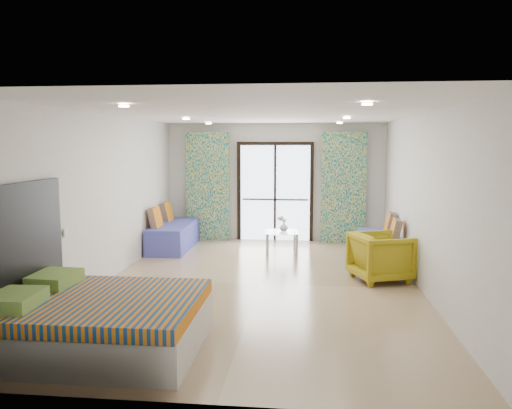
# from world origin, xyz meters

# --- Properties ---
(floor) EXTENTS (5.00, 7.50, 0.01)m
(floor) POSITION_xyz_m (0.00, 0.00, 0.00)
(floor) COLOR #937758
(floor) RESTS_ON ground
(ceiling) EXTENTS (5.00, 7.50, 0.01)m
(ceiling) POSITION_xyz_m (0.00, 0.00, 2.70)
(ceiling) COLOR silver
(ceiling) RESTS_ON ground
(wall_back) EXTENTS (5.00, 0.01, 2.70)m
(wall_back) POSITION_xyz_m (0.00, 3.75, 1.35)
(wall_back) COLOR silver
(wall_back) RESTS_ON ground
(wall_front) EXTENTS (5.00, 0.01, 2.70)m
(wall_front) POSITION_xyz_m (0.00, -3.75, 1.35)
(wall_front) COLOR silver
(wall_front) RESTS_ON ground
(wall_left) EXTENTS (0.01, 7.50, 2.70)m
(wall_left) POSITION_xyz_m (-2.50, 0.00, 1.35)
(wall_left) COLOR silver
(wall_left) RESTS_ON ground
(wall_right) EXTENTS (0.01, 7.50, 2.70)m
(wall_right) POSITION_xyz_m (2.50, 0.00, 1.35)
(wall_right) COLOR silver
(wall_right) RESTS_ON ground
(balcony_door) EXTENTS (1.76, 0.08, 2.28)m
(balcony_door) POSITION_xyz_m (0.00, 3.72, 1.26)
(balcony_door) COLOR black
(balcony_door) RESTS_ON floor
(balcony_rail) EXTENTS (1.52, 0.03, 0.04)m
(balcony_rail) POSITION_xyz_m (0.00, 3.73, 0.95)
(balcony_rail) COLOR #595451
(balcony_rail) RESTS_ON balcony_door
(curtain_left) EXTENTS (1.00, 0.10, 2.50)m
(curtain_left) POSITION_xyz_m (-1.55, 3.57, 1.25)
(curtain_left) COLOR beige
(curtain_left) RESTS_ON floor
(curtain_right) EXTENTS (1.00, 0.10, 2.50)m
(curtain_right) POSITION_xyz_m (1.55, 3.57, 1.25)
(curtain_right) COLOR beige
(curtain_right) RESTS_ON floor
(downlight_a) EXTENTS (0.12, 0.12, 0.02)m
(downlight_a) POSITION_xyz_m (-1.40, -2.00, 2.67)
(downlight_a) COLOR #FFE0B2
(downlight_a) RESTS_ON ceiling
(downlight_b) EXTENTS (0.12, 0.12, 0.02)m
(downlight_b) POSITION_xyz_m (1.40, -2.00, 2.67)
(downlight_b) COLOR #FFE0B2
(downlight_b) RESTS_ON ceiling
(downlight_c) EXTENTS (0.12, 0.12, 0.02)m
(downlight_c) POSITION_xyz_m (-1.40, 1.00, 2.67)
(downlight_c) COLOR #FFE0B2
(downlight_c) RESTS_ON ceiling
(downlight_d) EXTENTS (0.12, 0.12, 0.02)m
(downlight_d) POSITION_xyz_m (1.40, 1.00, 2.67)
(downlight_d) COLOR #FFE0B2
(downlight_d) RESTS_ON ceiling
(downlight_e) EXTENTS (0.12, 0.12, 0.02)m
(downlight_e) POSITION_xyz_m (-1.40, 3.00, 2.67)
(downlight_e) COLOR #FFE0B2
(downlight_e) RESTS_ON ceiling
(downlight_f) EXTENTS (0.12, 0.12, 0.02)m
(downlight_f) POSITION_xyz_m (1.40, 3.00, 2.67)
(downlight_f) COLOR #FFE0B2
(downlight_f) RESTS_ON ceiling
(headboard) EXTENTS (0.06, 2.10, 1.50)m
(headboard) POSITION_xyz_m (-2.46, -2.70, 1.05)
(headboard) COLOR black
(headboard) RESTS_ON floor
(switch_plate) EXTENTS (0.02, 0.10, 0.10)m
(switch_plate) POSITION_xyz_m (-2.47, -1.45, 1.05)
(switch_plate) COLOR silver
(switch_plate) RESTS_ON wall_left
(bed) EXTENTS (2.10, 1.71, 0.72)m
(bed) POSITION_xyz_m (-1.48, -2.70, 0.30)
(bed) COLOR silver
(bed) RESTS_ON floor
(daybed_left) EXTENTS (0.78, 1.93, 0.95)m
(daybed_left) POSITION_xyz_m (-2.12, 2.57, 0.29)
(daybed_left) COLOR #484DAD
(daybed_left) RESTS_ON floor
(daybed_right) EXTENTS (0.78, 1.84, 0.89)m
(daybed_right) POSITION_xyz_m (2.12, 1.77, 0.28)
(daybed_right) COLOR #484DAD
(daybed_right) RESTS_ON floor
(coffee_table) EXTENTS (0.73, 0.73, 0.77)m
(coffee_table) POSITION_xyz_m (0.23, 2.35, 0.39)
(coffee_table) COLOR silver
(coffee_table) RESTS_ON floor
(vase) EXTENTS (0.23, 0.23, 0.18)m
(vase) POSITION_xyz_m (0.27, 2.43, 0.53)
(vase) COLOR white
(vase) RESTS_ON coffee_table
(armchair) EXTENTS (1.03, 1.06, 0.87)m
(armchair) POSITION_xyz_m (1.96, 0.43, 0.43)
(armchair) COLOR #A48F15
(armchair) RESTS_ON floor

